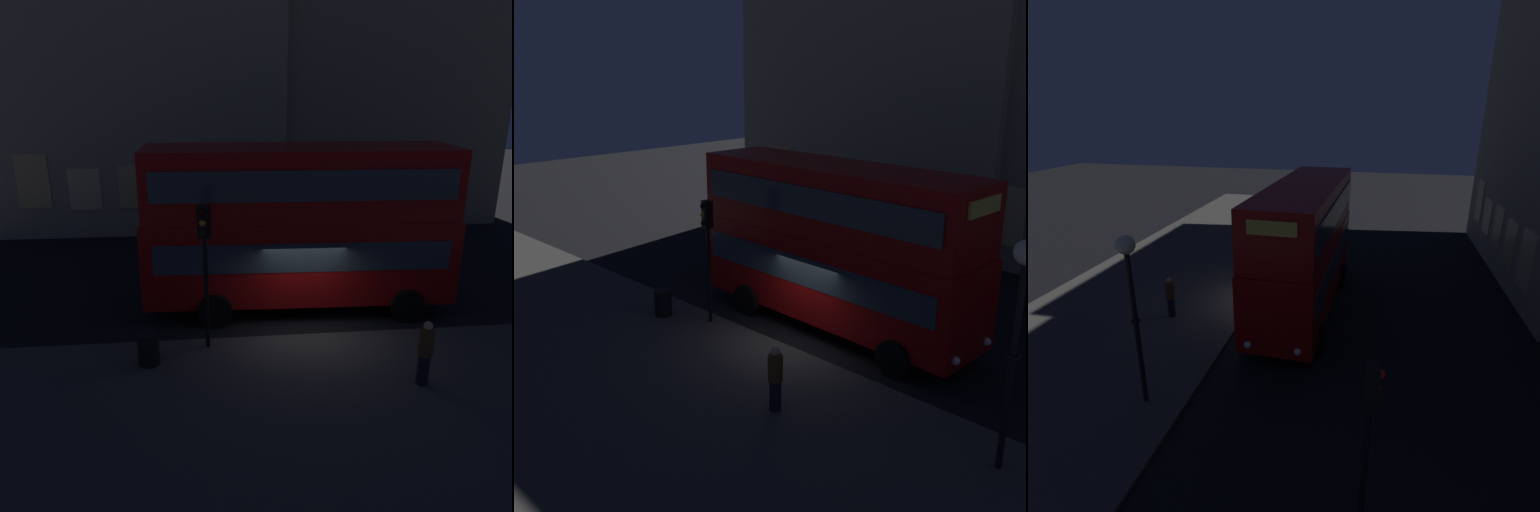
{
  "view_description": "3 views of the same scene",
  "coord_description": "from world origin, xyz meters",
  "views": [
    {
      "loc": [
        -2.89,
        -13.91,
        7.26
      ],
      "look_at": [
        -1.38,
        1.06,
        2.08
      ],
      "focal_mm": 36.03,
      "sensor_mm": 36.0,
      "label": 1
    },
    {
      "loc": [
        11.42,
        -12.93,
        8.3
      ],
      "look_at": [
        -2.5,
        1.39,
        1.94
      ],
      "focal_mm": 42.89,
      "sensor_mm": 36.0,
      "label": 2
    },
    {
      "loc": [
        16.15,
        4.42,
        8.19
      ],
      "look_at": [
        -1.44,
        0.47,
        1.7
      ],
      "focal_mm": 29.31,
      "sensor_mm": 36.0,
      "label": 3
    }
  ],
  "objects": [
    {
      "name": "ground_plane",
      "position": [
        0.0,
        0.0,
        0.0
      ],
      "size": [
        80.0,
        80.0,
        0.0
      ],
      "primitive_type": "plane",
      "color": "black"
    },
    {
      "name": "sidewalk_slab",
      "position": [
        0.0,
        -5.24,
        0.06
      ],
      "size": [
        44.0,
        9.46,
        0.12
      ],
      "primitive_type": "cube",
      "color": "#423F3D",
      "rests_on": "ground"
    },
    {
      "name": "building_with_clock",
      "position": [
        -6.2,
        14.58,
        9.87
      ],
      "size": [
        14.42,
        8.24,
        19.73
      ],
      "color": "tan",
      "rests_on": "ground"
    },
    {
      "name": "double_decker_bus",
      "position": [
        0.04,
        1.69,
        2.99
      ],
      "size": [
        9.99,
        3.14,
        5.34
      ],
      "rotation": [
        0.0,
        0.0,
        -0.03
      ],
      "color": "#9E0C0C",
      "rests_on": "ground"
    },
    {
      "name": "traffic_light_near_kerb",
      "position": [
        -2.95,
        -0.99,
        3.04
      ],
      "size": [
        0.37,
        0.39,
        4.07
      ],
      "rotation": [
        0.0,
        0.0,
        -0.25
      ],
      "color": "black",
      "rests_on": "sidewalk_slab"
    },
    {
      "name": "street_lamp",
      "position": [
        7.24,
        -1.7,
        3.81
      ],
      "size": [
        0.5,
        0.5,
        5.01
      ],
      "color": "black",
      "rests_on": "sidewalk_slab"
    },
    {
      "name": "pedestrian",
      "position": [
        2.3,
        -3.37,
        0.98
      ],
      "size": [
        0.37,
        0.37,
        1.69
      ],
      "rotation": [
        0.0,
        0.0,
        0.38
      ],
      "color": "black",
      "rests_on": "sidewalk_slab"
    },
    {
      "name": "litter_bin",
      "position": [
        -4.51,
        -1.72,
        0.56
      ],
      "size": [
        0.58,
        0.58,
        0.88
      ],
      "primitive_type": "cylinder",
      "color": "black",
      "rests_on": "sidewalk_slab"
    }
  ]
}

